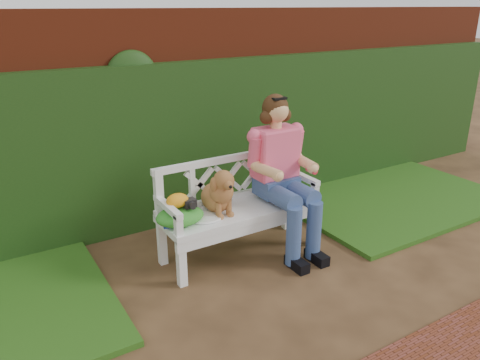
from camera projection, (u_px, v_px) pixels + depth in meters
ground at (266, 292)px, 3.87m from camera, size 60.00×60.00×0.00m
brick_wall at (168, 117)px, 5.00m from camera, size 10.00×0.30×2.20m
ivy_hedge at (178, 145)px, 4.91m from camera, size 10.00×0.18×1.70m
grass_right at (386, 196)px, 5.75m from camera, size 2.60×2.00×0.05m
garden_bench at (240, 231)px, 4.39m from camera, size 1.62×0.70×0.48m
seated_woman at (278, 173)px, 4.40m from camera, size 0.83×0.98×1.50m
dog at (218, 190)px, 4.14m from camera, size 0.33×0.42×0.43m
tennis_racket at (204, 218)px, 4.07m from camera, size 0.62×0.42×0.03m
green_bag at (180, 216)px, 3.97m from camera, size 0.52×0.47×0.14m
camera_item at (189, 203)px, 3.96m from camera, size 0.11×0.08×0.07m
baseball_glove at (177, 201)px, 3.94m from camera, size 0.24×0.21×0.12m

